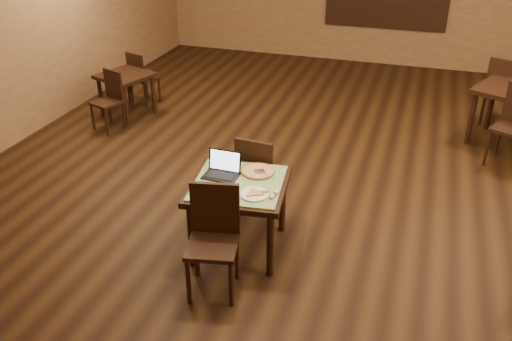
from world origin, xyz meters
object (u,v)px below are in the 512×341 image
(tiled_table, at_px, (239,191))
(other_table_b_chair_far, at_px, (141,75))
(chair_main_far, at_px, (257,173))
(other_table_b_chair_near, at_px, (110,97))
(chair_main_near, at_px, (214,233))
(pizza_pan, at_px, (258,172))
(other_table_a, at_px, (511,98))
(other_table_a_chair_far, at_px, (503,89))
(other_table_b, at_px, (126,81))
(laptop, at_px, (223,169))

(tiled_table, xyz_separation_m, other_table_b_chair_far, (-2.89, 3.29, -0.17))
(chair_main_far, height_order, other_table_b_chair_near, chair_main_far)
(chair_main_near, height_order, pizza_pan, chair_main_near)
(other_table_a, relative_size, other_table_b_chair_far, 1.33)
(pizza_pan, bearing_deg, other_table_a_chair_far, 56.49)
(chair_main_near, bearing_deg, chair_main_far, 77.41)
(other_table_a_chair_far, bearing_deg, chair_main_near, 84.74)
(tiled_table, relative_size, other_table_b_chair_far, 1.18)
(tiled_table, xyz_separation_m, other_table_b_chair_near, (-2.84, 2.27, -0.17))
(other_table_a, relative_size, other_table_b, 1.26)
(chair_main_near, distance_m, chair_main_far, 1.23)
(other_table_a, height_order, other_table_b, other_table_a)
(chair_main_near, bearing_deg, pizza_pan, 68.74)
(other_table_a_chair_far, relative_size, other_table_b_chair_near, 1.21)
(other_table_a, distance_m, other_table_a_chair_far, 0.63)
(chair_main_near, relative_size, chair_main_far, 1.05)
(tiled_table, bearing_deg, other_table_a, 44.97)
(chair_main_far, xyz_separation_m, other_table_a, (2.73, 2.88, 0.13))
(laptop, xyz_separation_m, other_table_a, (2.93, 3.39, -0.14))
(other_table_b, distance_m, other_table_b_chair_far, 0.52)
(pizza_pan, distance_m, other_table_b, 3.92)
(other_table_b_chair_far, bearing_deg, other_table_b, 112.00)
(chair_main_near, distance_m, other_table_b_chair_near, 4.03)
(chair_main_far, distance_m, other_table_b_chair_far, 3.93)
(tiled_table, xyz_separation_m, chair_main_far, (-0.01, 0.62, -0.11))
(other_table_b_chair_far, bearing_deg, chair_main_near, 145.47)
(other_table_b_chair_near, bearing_deg, tiled_table, -19.48)
(tiled_table, height_order, other_table_b, tiled_table)
(pizza_pan, relative_size, other_table_b_chair_near, 0.38)
(chair_main_near, distance_m, other_table_b_chair_far, 4.85)
(other_table_b, xyz_separation_m, other_table_b_chair_near, (0.03, -0.51, -0.07))
(pizza_pan, bearing_deg, chair_main_near, -99.24)
(laptop, height_order, other_table_b_chair_near, laptop)
(other_table_b_chair_far, bearing_deg, tiled_table, 150.41)
(chair_main_far, bearing_deg, other_table_b_chair_far, -38.57)
(pizza_pan, distance_m, other_table_b_chair_near, 3.60)
(other_table_b, bearing_deg, tiled_table, -25.01)
(laptop, bearing_deg, chair_main_far, 70.79)
(other_table_a_chair_far, xyz_separation_m, other_table_b, (-5.55, -1.34, -0.04))
(chair_main_far, relative_size, other_table_b_chair_far, 1.11)
(laptop, xyz_separation_m, other_table_b_chair_far, (-2.69, 3.19, -0.33))
(chair_main_near, height_order, other_table_b_chair_far, chair_main_near)
(tiled_table, distance_m, other_table_b_chair_far, 4.38)
(other_table_b, bearing_deg, other_table_a, 26.44)
(chair_main_near, relative_size, pizza_pan, 3.11)
(laptop, bearing_deg, tiled_table, -25.88)
(pizza_pan, bearing_deg, other_table_a, 51.30)
(other_table_b_chair_near, bearing_deg, chair_main_near, -26.46)
(tiled_table, bearing_deg, other_table_a_chair_far, 49.81)
(tiled_table, relative_size, chair_main_far, 1.06)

